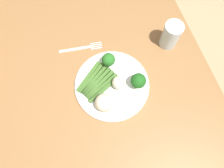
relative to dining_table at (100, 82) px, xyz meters
The scene contains 10 objects.
ground_plane 0.67m from the dining_table, ahead, with size 6.00×6.00×0.02m, color tan.
dining_table is the anchor object (origin of this frame).
plate 0.14m from the dining_table, 26.88° to the left, with size 0.26×0.26×0.01m, color white.
asparagus_bundle 0.14m from the dining_table, 17.69° to the right, with size 0.14×0.16×0.01m.
broccoli_right 0.22m from the dining_table, 51.69° to the left, with size 0.05×0.05×0.06m.
broccoli_front 0.17m from the dining_table, 106.73° to the left, with size 0.05×0.05×0.06m.
cauliflower_left 0.20m from the dining_table, ahead, with size 0.06×0.06×0.06m, color beige.
cauliflower_back_right 0.18m from the dining_table, 36.46° to the left, with size 0.05×0.05×0.05m, color beige.
fork 0.16m from the dining_table, 164.05° to the right, with size 0.04×0.17×0.00m.
water_glass 0.34m from the dining_table, 97.56° to the left, with size 0.07×0.07×0.11m, color silver.
Camera 1 is at (0.30, -0.04, 1.47)m, focal length 32.98 mm.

